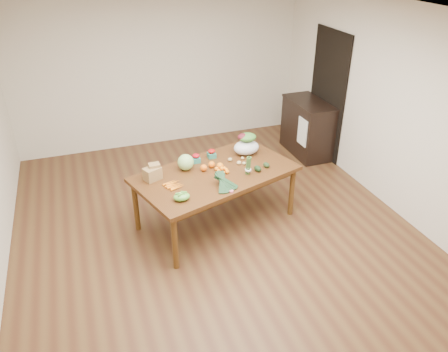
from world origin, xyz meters
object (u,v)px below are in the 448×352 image
object	(u,v)px
dining_table	(216,197)
cabinet	(307,128)
kale_bunch	(226,183)
salad_bag	(246,145)
cabbage	(186,162)
asparagus_bundle	(248,165)
paper_bag	(152,173)
mandarin_cluster	(222,169)

from	to	relation	value
dining_table	cabinet	bearing A→B (deg)	16.80
cabinet	kale_bunch	size ratio (longest dim) A/B	2.55
dining_table	salad_bag	bearing A→B (deg)	14.40
cabinet	cabbage	size ratio (longest dim) A/B	4.93
cabinet	salad_bag	distance (m)	1.99
asparagus_bundle	salad_bag	size ratio (longest dim) A/B	0.71
dining_table	kale_bunch	bearing A→B (deg)	-109.08
dining_table	asparagus_bundle	size ratio (longest dim) A/B	7.96
cabbage	asparagus_bundle	distance (m)	0.80
salad_bag	dining_table	bearing A→B (deg)	-147.97
dining_table	paper_bag	size ratio (longest dim) A/B	7.42
mandarin_cluster	salad_bag	size ratio (longest dim) A/B	0.51
dining_table	asparagus_bundle	bearing A→B (deg)	-45.39
cabbage	kale_bunch	distance (m)	0.70
cabinet	kale_bunch	distance (m)	2.89
dining_table	paper_bag	bearing A→B (deg)	156.57
cabbage	mandarin_cluster	distance (m)	0.47
dining_table	salad_bag	distance (m)	0.83
asparagus_bundle	salad_bag	distance (m)	0.57
dining_table	cabinet	world-z (taller)	cabinet
dining_table	cabinet	xyz separation A→B (m)	(2.14, 1.47, 0.10)
salad_bag	cabinet	bearing A→B (deg)	35.24
mandarin_cluster	asparagus_bundle	xyz separation A→B (m)	(0.29, -0.16, 0.08)
paper_bag	asparagus_bundle	size ratio (longest dim) A/B	1.07
paper_bag	kale_bunch	bearing A→B (deg)	-33.23
dining_table	kale_bunch	xyz separation A→B (m)	(-0.01, -0.43, 0.45)
dining_table	kale_bunch	world-z (taller)	kale_bunch
cabinet	salad_bag	size ratio (longest dim) A/B	2.90
kale_bunch	salad_bag	distance (m)	0.96
mandarin_cluster	asparagus_bundle	world-z (taller)	asparagus_bundle
dining_table	asparagus_bundle	distance (m)	0.65
cabbage	paper_bag	bearing A→B (deg)	-166.01
cabinet	paper_bag	xyz separation A→B (m)	(-2.93, -1.39, 0.37)
paper_bag	kale_bunch	distance (m)	0.92
dining_table	cabbage	distance (m)	0.61
paper_bag	asparagus_bundle	bearing A→B (deg)	-13.30
asparagus_bundle	cabinet	bearing A→B (deg)	25.39
paper_bag	cabbage	bearing A→B (deg)	13.99
mandarin_cluster	asparagus_bundle	bearing A→B (deg)	-29.73
dining_table	mandarin_cluster	world-z (taller)	mandarin_cluster
dining_table	mandarin_cluster	distance (m)	0.42
cabbage	cabinet	bearing A→B (deg)	27.28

